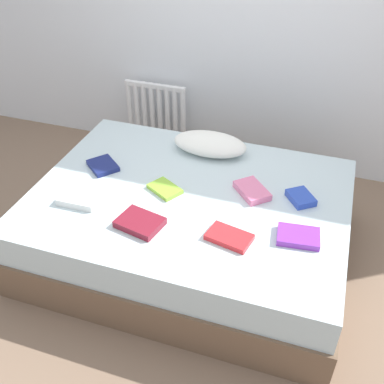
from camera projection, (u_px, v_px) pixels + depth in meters
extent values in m
plane|color=#7F6651|center=(190.00, 251.00, 3.16)|extent=(8.00, 8.00, 0.00)
cube|color=brown|center=(190.00, 236.00, 3.08)|extent=(2.00, 1.50, 0.28)
cube|color=silver|center=(190.00, 208.00, 2.93)|extent=(1.96, 1.46, 0.22)
cylinder|color=white|center=(130.00, 107.00, 4.09)|extent=(0.04, 0.04, 0.52)
cylinder|color=white|center=(137.00, 108.00, 4.07)|extent=(0.04, 0.04, 0.52)
cylinder|color=white|center=(145.00, 110.00, 4.05)|extent=(0.04, 0.04, 0.52)
cylinder|color=white|center=(152.00, 111.00, 4.03)|extent=(0.04, 0.04, 0.52)
cylinder|color=white|center=(160.00, 112.00, 4.02)|extent=(0.04, 0.04, 0.52)
cylinder|color=white|center=(168.00, 113.00, 4.00)|extent=(0.04, 0.04, 0.52)
cylinder|color=white|center=(175.00, 114.00, 3.98)|extent=(0.04, 0.04, 0.52)
cylinder|color=white|center=(183.00, 116.00, 3.96)|extent=(0.04, 0.04, 0.52)
cube|color=white|center=(155.00, 86.00, 3.88)|extent=(0.55, 0.04, 0.04)
cube|color=white|center=(157.00, 135.00, 4.17)|extent=(0.55, 0.04, 0.04)
ellipsoid|color=white|center=(210.00, 144.00, 3.22)|extent=(0.53, 0.29, 0.14)
cube|color=red|center=(229.00, 237.00, 2.52)|extent=(0.27, 0.20, 0.03)
cube|color=#2847B7|center=(301.00, 198.00, 2.80)|extent=(0.21, 0.22, 0.04)
cube|color=navy|center=(103.00, 166.00, 3.09)|extent=(0.26, 0.26, 0.03)
cube|color=purple|center=(298.00, 236.00, 2.52)|extent=(0.25, 0.19, 0.04)
cube|color=white|center=(79.00, 199.00, 2.78)|extent=(0.24, 0.16, 0.04)
cube|color=#8CC638|center=(165.00, 189.00, 2.88)|extent=(0.25, 0.22, 0.03)
cube|color=maroon|center=(140.00, 223.00, 2.61)|extent=(0.28, 0.24, 0.04)
cube|color=pink|center=(252.00, 191.00, 2.86)|extent=(0.27, 0.27, 0.04)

